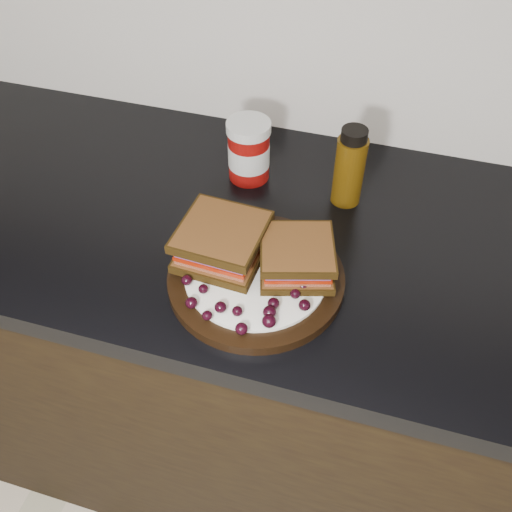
{
  "coord_description": "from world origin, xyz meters",
  "views": [
    {
      "loc": [
        0.21,
        1.0,
        1.59
      ],
      "look_at": [
        0.05,
        1.57,
        0.96
      ],
      "focal_mm": 40.0,
      "sensor_mm": 36.0,
      "label": 1
    }
  ],
  "objects_px": {
    "condiment_jar": "(249,151)",
    "oil_bottle": "(350,166)",
    "sandwich_left": "(222,242)",
    "plate": "(256,278)"
  },
  "relations": [
    {
      "from": "sandwich_left",
      "to": "oil_bottle",
      "type": "relative_size",
      "value": 0.86
    },
    {
      "from": "condiment_jar",
      "to": "plate",
      "type": "bearing_deg",
      "value": -70.77
    },
    {
      "from": "plate",
      "to": "condiment_jar",
      "type": "height_order",
      "value": "condiment_jar"
    },
    {
      "from": "condiment_jar",
      "to": "sandwich_left",
      "type": "bearing_deg",
      "value": -83.49
    },
    {
      "from": "plate",
      "to": "oil_bottle",
      "type": "xyz_separation_m",
      "value": [
        0.1,
        0.24,
        0.07
      ]
    },
    {
      "from": "condiment_jar",
      "to": "oil_bottle",
      "type": "relative_size",
      "value": 0.79
    },
    {
      "from": "plate",
      "to": "condiment_jar",
      "type": "relative_size",
      "value": 2.35
    },
    {
      "from": "oil_bottle",
      "to": "plate",
      "type": "bearing_deg",
      "value": -112.83
    },
    {
      "from": "condiment_jar",
      "to": "oil_bottle",
      "type": "bearing_deg",
      "value": -4.53
    },
    {
      "from": "plate",
      "to": "sandwich_left",
      "type": "bearing_deg",
      "value": 162.15
    }
  ]
}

